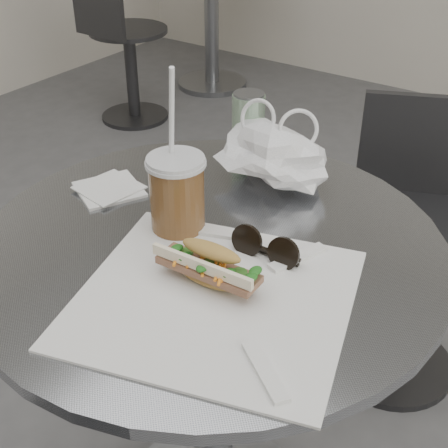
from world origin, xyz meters
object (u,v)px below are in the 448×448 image
Objects in this scene: bg_table at (211,5)px; bg_chair at (125,58)px; chair_far at (407,262)px; iced_coffee at (177,193)px; cafe_table at (212,363)px; banh_mi at (210,266)px; drink_can at (248,123)px; sunglasses at (266,249)px.

bg_table is 0.68m from bg_chair.
iced_coffee is (-0.19, -0.70, 0.48)m from chair_far.
chair_far is at bearing -24.58° from bg_chair.
cafe_table is at bearing -42.19° from bg_chair.
bg_chair is 2.62× the size of iced_coffee.
bg_chair is 3.73× the size of banh_mi.
banh_mi is 0.70× the size of iced_coffee.
bg_chair is at bearing -49.44° from chair_far.
bg_chair is 5.86× the size of drink_can.
sunglasses is 0.38m from drink_can.
banh_mi is at bearing -42.72° from bg_chair.
drink_can is at bearing 113.40° from banh_mi.
sunglasses is at bearing 3.77° from cafe_table.
drink_can reaches higher than banh_mi.
drink_can is (-0.23, 0.30, 0.04)m from sunglasses.
bg_chair is 2.41m from banh_mi.
cafe_table and chair_far have the same top height.
drink_can reaches higher than bg_chair.
sunglasses is at bearing -40.39° from bg_chair.
sunglasses is at bearing 2.64° from iced_coffee.
iced_coffee is 2.40× the size of sunglasses.
banh_mi is (0.07, -0.09, 0.31)m from cafe_table.
banh_mi reaches higher than bg_table.
cafe_table is 3.88× the size of banh_mi.
sunglasses is (1.75, -1.53, 0.43)m from bg_chair.
sunglasses is (0.03, 0.10, -0.01)m from banh_mi.
sunglasses is 0.93× the size of drink_can.
banh_mi reaches higher than chair_far.
chair_far is 6.37× the size of sunglasses.
iced_coffee reaches higher than drink_can.
bg_table is 1.00× the size of chair_far.
chair_far is 3.78× the size of banh_mi.
bg_chair is at bearing 136.92° from sunglasses.
cafe_table is 1.03× the size of chair_far.
iced_coffee is (-0.06, -0.00, 0.34)m from cafe_table.
iced_coffee is 0.31m from drink_can.
banh_mi is at bearing -63.88° from drink_can.
banh_mi is (1.67, -2.29, 0.31)m from bg_table.
bg_chair is at bearing -94.55° from bg_table.
chair_far is at bearing 74.68° from iced_coffee.
bg_chair is at bearing 135.90° from iced_coffee.
chair_far is 0.91m from banh_mi.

